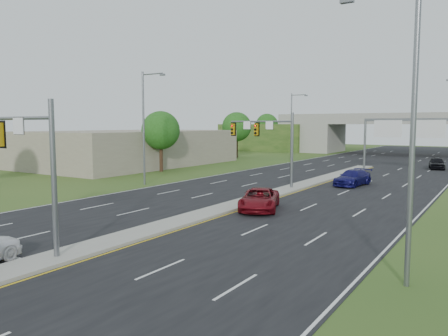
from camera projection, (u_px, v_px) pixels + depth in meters
ground at (57, 260)px, 19.14m from camera, size 240.00×240.00×0.00m
road at (328, 178)px, 48.42m from camera, size 24.00×160.00×0.02m
median at (282, 191)px, 38.37m from camera, size 2.00×54.00×0.16m
lane_markings at (302, 184)px, 43.65m from camera, size 23.72×160.00×0.01m
signal_mast_near at (20, 151)px, 19.83m from camera, size 6.62×0.60×7.00m
signal_mast_far at (269, 137)px, 40.74m from camera, size 6.62×0.60×7.00m
sign_gantry at (411, 130)px, 52.60m from camera, size 11.58×0.44×6.67m
overpass at (407, 137)px, 85.71m from camera, size 80.00×14.00×8.10m
lightpole_l_mid at (145, 123)px, 42.43m from camera, size 2.85×0.25×11.00m
lightpole_l_far at (292, 123)px, 71.71m from camera, size 2.85×0.25×11.00m
lightpole_r_near at (407, 119)px, 15.55m from camera, size 2.85×0.25×11.00m
tree_l_near at (161, 130)px, 54.50m from camera, size 4.80×4.80×7.60m
tree_l_mid at (237, 127)px, 77.53m from camera, size 5.20×5.20×8.12m
tree_back_a at (267, 125)px, 117.67m from camera, size 6.00×6.00×8.85m
tree_back_b at (316, 126)px, 110.16m from camera, size 5.60×5.60×8.32m
commercial_building at (132, 148)px, 64.33m from camera, size 18.00×30.00×5.00m
car_far_a at (259, 199)px, 30.20m from camera, size 4.24×5.85×1.48m
car_far_b at (353, 178)px, 42.28m from camera, size 2.81×5.47×1.52m
car_far_c at (437, 163)px, 58.04m from camera, size 2.62×4.87×1.57m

